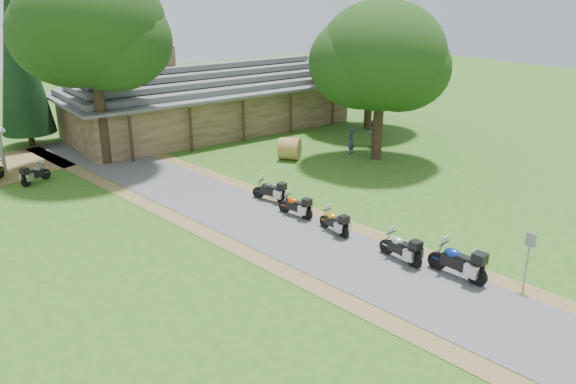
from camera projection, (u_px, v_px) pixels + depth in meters
ground at (390, 277)px, 20.64m from camera, size 120.00×120.00×0.00m
driveway at (311, 243)px, 23.38m from camera, size 51.95×51.95×0.00m
lodge at (211, 97)px, 41.26m from camera, size 21.40×9.40×4.90m
motorcycle_row_a at (458, 260)px, 20.38m from camera, size 0.93×2.16×1.43m
motorcycle_row_b at (401, 246)px, 21.66m from camera, size 0.63×1.84×1.25m
motorcycle_row_c at (334, 221)px, 24.17m from camera, size 0.61×1.69×1.14m
motorcycle_row_d at (295, 205)px, 25.90m from camera, size 0.95×1.79×1.17m
motorcycle_row_e at (270, 190)px, 27.77m from camera, size 1.22×1.85×1.21m
motorcycle_carport_b at (35, 173)px, 30.37m from camera, size 1.75×1.31×1.16m
person_a at (351, 138)px, 35.46m from camera, size 0.71×0.63×2.07m
person_b at (373, 131)px, 37.09m from camera, size 0.65×0.49×2.14m
hay_bale at (290, 149)px, 34.53m from camera, size 1.81×1.79×1.34m
sign_post at (527, 261)px, 19.50m from camera, size 0.39×0.06×2.15m
oak_lodge_left at (94, 53)px, 31.69m from camera, size 8.30×8.30×13.08m
oak_lodge_right at (370, 67)px, 40.65m from camera, size 7.44×7.44×9.22m
oak_driveway at (381, 77)px, 33.11m from camera, size 7.56×7.56×10.12m
cedar_near at (19, 61)px, 35.83m from camera, size 3.40×3.40×11.18m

